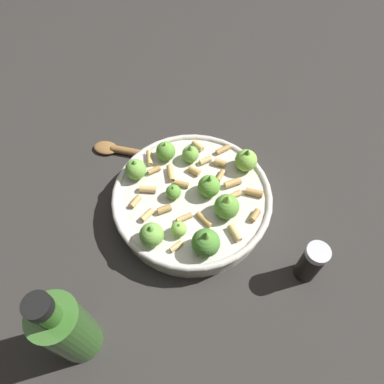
{
  "coord_description": "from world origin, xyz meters",
  "views": [
    {
      "loc": [
        -0.26,
        0.23,
        0.59
      ],
      "look_at": [
        0.0,
        0.0,
        0.06
      ],
      "focal_mm": 33.18,
      "sensor_mm": 36.0,
      "label": 1
    }
  ],
  "objects": [
    {
      "name": "pepper_shaker",
      "position": [
        -0.23,
        -0.06,
        0.05
      ],
      "size": [
        0.04,
        0.04,
        0.09
      ],
      "color": "black",
      "rests_on": "ground"
    },
    {
      "name": "wooden_spoon",
      "position": [
        0.18,
        0.0,
        0.01
      ],
      "size": [
        0.19,
        0.14,
        0.02
      ],
      "color": "olive",
      "rests_on": "ground"
    },
    {
      "name": "cooking_pan",
      "position": [
        -0.0,
        0.0,
        0.03
      ],
      "size": [
        0.29,
        0.29,
        0.11
      ],
      "color": "beige",
      "rests_on": "ground"
    },
    {
      "name": "olive_oil_bottle",
      "position": [
        -0.06,
        0.29,
        0.08
      ],
      "size": [
        0.07,
        0.07,
        0.19
      ],
      "color": "#336023",
      "rests_on": "ground"
    },
    {
      "name": "ground_plane",
      "position": [
        0.0,
        0.0,
        0.0
      ],
      "size": [
        2.4,
        2.4,
        0.0
      ],
      "primitive_type": "plane",
      "color": "#2D2B28"
    }
  ]
}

